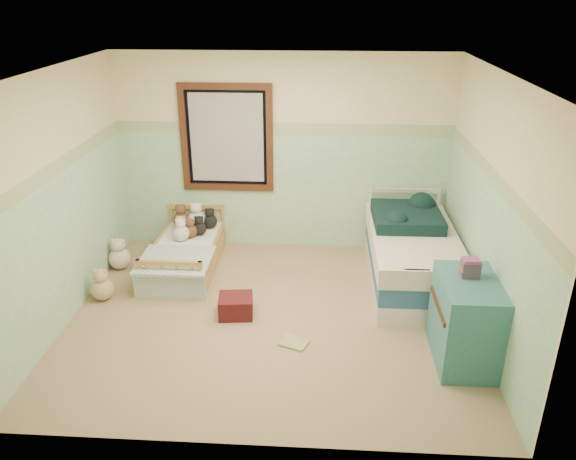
# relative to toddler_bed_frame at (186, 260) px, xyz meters

# --- Properties ---
(floor) EXTENTS (4.20, 3.60, 0.02)m
(floor) POSITION_rel_toddler_bed_frame_xyz_m (1.15, -1.05, -0.11)
(floor) COLOR gray
(floor) RESTS_ON ground
(ceiling) EXTENTS (4.20, 3.60, 0.02)m
(ceiling) POSITION_rel_toddler_bed_frame_xyz_m (1.15, -1.05, 2.41)
(ceiling) COLOR white
(ceiling) RESTS_ON wall_back
(wall_back) EXTENTS (4.20, 0.04, 2.50)m
(wall_back) POSITION_rel_toddler_bed_frame_xyz_m (1.15, 0.75, 1.15)
(wall_back) COLOR beige
(wall_back) RESTS_ON floor
(wall_front) EXTENTS (4.20, 0.04, 2.50)m
(wall_front) POSITION_rel_toddler_bed_frame_xyz_m (1.15, -2.85, 1.15)
(wall_front) COLOR beige
(wall_front) RESTS_ON floor
(wall_left) EXTENTS (0.04, 3.60, 2.50)m
(wall_left) POSITION_rel_toddler_bed_frame_xyz_m (-0.95, -1.05, 1.15)
(wall_left) COLOR beige
(wall_left) RESTS_ON floor
(wall_right) EXTENTS (0.04, 3.60, 2.50)m
(wall_right) POSITION_rel_toddler_bed_frame_xyz_m (3.25, -1.05, 1.15)
(wall_right) COLOR beige
(wall_right) RESTS_ON floor
(wainscot_mint) EXTENTS (4.20, 0.01, 1.50)m
(wainscot_mint) POSITION_rel_toddler_bed_frame_xyz_m (1.15, 0.74, 0.65)
(wainscot_mint) COLOR #88B78E
(wainscot_mint) RESTS_ON floor
(border_strip) EXTENTS (4.20, 0.01, 0.15)m
(border_strip) POSITION_rel_toddler_bed_frame_xyz_m (1.15, 0.74, 1.48)
(border_strip) COLOR #527755
(border_strip) RESTS_ON wall_back
(window_frame) EXTENTS (1.16, 0.06, 1.36)m
(window_frame) POSITION_rel_toddler_bed_frame_xyz_m (0.45, 0.71, 1.35)
(window_frame) COLOR #3E1C13
(window_frame) RESTS_ON wall_back
(window_blinds) EXTENTS (0.92, 0.01, 1.12)m
(window_blinds) POSITION_rel_toddler_bed_frame_xyz_m (0.45, 0.72, 1.35)
(window_blinds) COLOR beige
(window_blinds) RESTS_ON window_frame
(toddler_bed_frame) EXTENTS (0.75, 1.50, 0.19)m
(toddler_bed_frame) POSITION_rel_toddler_bed_frame_xyz_m (0.00, 0.00, 0.00)
(toddler_bed_frame) COLOR olive
(toddler_bed_frame) RESTS_ON floor
(toddler_mattress) EXTENTS (0.69, 1.44, 0.12)m
(toddler_mattress) POSITION_rel_toddler_bed_frame_xyz_m (0.00, 0.00, 0.16)
(toddler_mattress) COLOR white
(toddler_mattress) RESTS_ON toddler_bed_frame
(patchwork_quilt) EXTENTS (0.82, 0.75, 0.03)m
(patchwork_quilt) POSITION_rel_toddler_bed_frame_xyz_m (0.00, -0.47, 0.23)
(patchwork_quilt) COLOR #6B9BC6
(patchwork_quilt) RESTS_ON toddler_mattress
(plush_bed_brown) EXTENTS (0.22, 0.22, 0.22)m
(plush_bed_brown) POSITION_rel_toddler_bed_frame_xyz_m (-0.15, 0.50, 0.32)
(plush_bed_brown) COLOR brown
(plush_bed_brown) RESTS_ON toddler_mattress
(plush_bed_white) EXTENTS (0.23, 0.23, 0.23)m
(plush_bed_white) POSITION_rel_toddler_bed_frame_xyz_m (0.05, 0.50, 0.33)
(plush_bed_white) COLOR silver
(plush_bed_white) RESTS_ON toddler_mattress
(plush_bed_tan) EXTENTS (0.17, 0.17, 0.17)m
(plush_bed_tan) POSITION_rel_toddler_bed_frame_xyz_m (-0.10, 0.28, 0.30)
(plush_bed_tan) COLOR tan
(plush_bed_tan) RESTS_ON toddler_mattress
(plush_bed_dark) EXTENTS (0.17, 0.17, 0.17)m
(plush_bed_dark) POSITION_rel_toddler_bed_frame_xyz_m (0.13, 0.28, 0.30)
(plush_bed_dark) COLOR black
(plush_bed_dark) RESTS_ON toddler_mattress
(plush_floor_cream) EXTENTS (0.27, 0.27, 0.27)m
(plush_floor_cream) POSITION_rel_toddler_bed_frame_xyz_m (-0.80, -0.08, 0.04)
(plush_floor_cream) COLOR beige
(plush_floor_cream) RESTS_ON floor
(plush_floor_tan) EXTENTS (0.25, 0.25, 0.25)m
(plush_floor_tan) POSITION_rel_toddler_bed_frame_xyz_m (-0.74, -0.82, 0.03)
(plush_floor_tan) COLOR tan
(plush_floor_tan) RESTS_ON floor
(twin_bed_frame) EXTENTS (0.91, 1.82, 0.22)m
(twin_bed_frame) POSITION_rel_toddler_bed_frame_xyz_m (2.70, -0.27, 0.01)
(twin_bed_frame) COLOR silver
(twin_bed_frame) RESTS_ON floor
(twin_boxspring) EXTENTS (0.91, 1.82, 0.22)m
(twin_boxspring) POSITION_rel_toddler_bed_frame_xyz_m (2.70, -0.27, 0.23)
(twin_boxspring) COLOR navy
(twin_boxspring) RESTS_ON twin_bed_frame
(twin_mattress) EXTENTS (0.95, 1.86, 0.22)m
(twin_mattress) POSITION_rel_toddler_bed_frame_xyz_m (2.70, -0.27, 0.45)
(twin_mattress) COLOR beige
(twin_mattress) RESTS_ON twin_boxspring
(teal_blanket) EXTENTS (0.78, 0.83, 0.14)m
(teal_blanket) POSITION_rel_toddler_bed_frame_xyz_m (2.65, 0.03, 0.63)
(teal_blanket) COLOR black
(teal_blanket) RESTS_ON twin_mattress
(dresser) EXTENTS (0.51, 0.82, 0.82)m
(dresser) POSITION_rel_toddler_bed_frame_xyz_m (2.98, -1.66, 0.31)
(dresser) COLOR #35676E
(dresser) RESTS_ON floor
(book_stack) EXTENTS (0.16, 0.12, 0.16)m
(book_stack) POSITION_rel_toddler_bed_frame_xyz_m (2.98, -1.56, 0.80)
(book_stack) COLOR brown
(book_stack) RESTS_ON dresser
(red_pillow) EXTENTS (0.38, 0.34, 0.22)m
(red_pillow) POSITION_rel_toddler_bed_frame_xyz_m (0.78, -1.05, 0.01)
(red_pillow) COLOR maroon
(red_pillow) RESTS_ON floor
(floor_book) EXTENTS (0.31, 0.28, 0.02)m
(floor_book) POSITION_rel_toddler_bed_frame_xyz_m (1.42, -1.53, -0.08)
(floor_book) COLOR yellow
(floor_book) RESTS_ON floor
(extra_plush_0) EXTENTS (0.17, 0.17, 0.17)m
(extra_plush_0) POSITION_rel_toddler_bed_frame_xyz_m (0.03, 0.20, 0.30)
(extra_plush_0) COLOR brown
(extra_plush_0) RESTS_ON toddler_mattress
(extra_plush_1) EXTENTS (0.18, 0.18, 0.18)m
(extra_plush_1) POSITION_rel_toddler_bed_frame_xyz_m (0.22, 0.51, 0.31)
(extra_plush_1) COLOR black
(extra_plush_1) RESTS_ON toddler_mattress
(extra_plush_2) EXTENTS (0.20, 0.20, 0.20)m
(extra_plush_2) POSITION_rel_toddler_bed_frame_xyz_m (-0.06, 0.10, 0.31)
(extra_plush_2) COLOR silver
(extra_plush_2) RESTS_ON toddler_mattress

